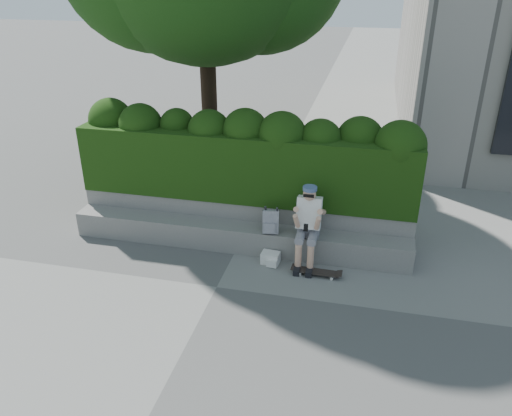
% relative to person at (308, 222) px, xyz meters
% --- Properties ---
extents(ground, '(80.00, 80.00, 0.00)m').
position_rel_person_xyz_m(ground, '(-1.26, -1.07, -0.75)').
color(ground, slate).
rests_on(ground, ground).
extents(bench_ledge, '(6.00, 0.45, 0.45)m').
position_rel_person_xyz_m(bench_ledge, '(-1.26, 0.18, -0.53)').
color(bench_ledge, gray).
rests_on(bench_ledge, ground).
extents(planter_wall, '(6.00, 0.50, 0.75)m').
position_rel_person_xyz_m(planter_wall, '(-1.26, 0.66, -0.38)').
color(planter_wall, gray).
rests_on(planter_wall, ground).
extents(hedge, '(6.00, 1.00, 1.20)m').
position_rel_person_xyz_m(hedge, '(-1.26, 0.88, 0.60)').
color(hedge, black).
rests_on(hedge, planter_wall).
extents(person, '(0.40, 0.76, 1.38)m').
position_rel_person_xyz_m(person, '(0.00, 0.00, 0.00)').
color(person, gray).
rests_on(person, ground).
extents(skateboard, '(0.74, 0.20, 0.08)m').
position_rel_person_xyz_m(skateboard, '(0.22, -0.38, -0.69)').
color(skateboard, black).
rests_on(skateboard, ground).
extents(backpack_plaid, '(0.29, 0.19, 0.40)m').
position_rel_person_xyz_m(backpack_plaid, '(-0.64, 0.08, -0.10)').
color(backpack_plaid, '#9F9FA4').
rests_on(backpack_plaid, bench_ledge).
extents(backpack_ground, '(0.32, 0.24, 0.19)m').
position_rel_person_xyz_m(backpack_ground, '(-0.58, -0.17, -0.65)').
color(backpack_ground, silver).
rests_on(backpack_ground, ground).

